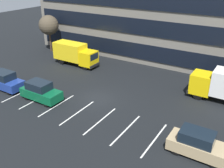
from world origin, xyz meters
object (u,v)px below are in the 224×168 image
suv_forest (41,91)px  suv_tan (198,144)px  suv_navy (5,81)px  bare_tree (49,25)px  box_truck_yellow_all (75,53)px

suv_forest → suv_tan: suv_forest is taller
suv_tan → suv_navy: 22.79m
suv_forest → suv_tan: (17.08, -0.08, -0.01)m
suv_navy → bare_tree: bare_tree is taller
suv_tan → suv_forest: bearing=179.7°
box_truck_yellow_all → suv_forest: size_ratio=1.48×
box_truck_yellow_all → suv_tan: bearing=-27.1°
suv_tan → suv_navy: size_ratio=0.98×
suv_navy → suv_tan: bearing=0.4°
suv_tan → bare_tree: bearing=154.5°
suv_forest → suv_navy: size_ratio=0.99×
box_truck_yellow_all → bare_tree: bearing=158.8°
box_truck_yellow_all → suv_tan: 23.60m
suv_forest → suv_tan: bearing=-0.3°
suv_forest → suv_navy: bearing=-177.5°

